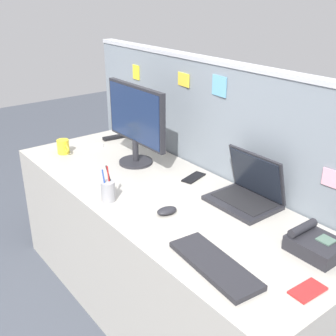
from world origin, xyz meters
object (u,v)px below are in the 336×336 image
object	(u,v)px
cell_phone_red_case	(308,290)
desk_phone	(315,244)
desktop_monitor	(136,119)
keyboard_main	(215,265)
tv_remote	(115,137)
pen_cup	(108,191)
cell_phone_black_slab	(194,177)
computer_mouse_right_hand	(167,211)
cell_phone_white_slab	(93,146)
laptop	(248,190)
coffee_mug	(63,147)

from	to	relation	value
cell_phone_red_case	desk_phone	bearing A→B (deg)	122.41
desktop_monitor	keyboard_main	distance (m)	1.12
desktop_monitor	cell_phone_red_case	world-z (taller)	desktop_monitor
desktop_monitor	desk_phone	bearing A→B (deg)	2.27
tv_remote	pen_cup	bearing A→B (deg)	-25.72
desk_phone	cell_phone_black_slab	distance (m)	0.83
desk_phone	tv_remote	bearing A→B (deg)	177.52
desktop_monitor	computer_mouse_right_hand	bearing A→B (deg)	-21.23
cell_phone_white_slab	cell_phone_red_case	size ratio (longest dim) A/B	0.98
keyboard_main	computer_mouse_right_hand	size ratio (longest dim) A/B	4.12
desktop_monitor	laptop	xyz separation A→B (m)	(0.75, 0.15, -0.21)
desktop_monitor	tv_remote	distance (m)	0.54
computer_mouse_right_hand	desk_phone	bearing A→B (deg)	33.20
desktop_monitor	computer_mouse_right_hand	size ratio (longest dim) A/B	5.24
pen_cup	tv_remote	size ratio (longest dim) A/B	1.10
desk_phone	pen_cup	distance (m)	0.98
laptop	desk_phone	size ratio (longest dim) A/B	1.60
laptop	cell_phone_white_slab	world-z (taller)	laptop
keyboard_main	computer_mouse_right_hand	distance (m)	0.45
computer_mouse_right_hand	coffee_mug	world-z (taller)	coffee_mug
computer_mouse_right_hand	cell_phone_white_slab	bearing A→B (deg)	179.39
cell_phone_black_slab	tv_remote	size ratio (longest dim) A/B	0.90
desktop_monitor	pen_cup	size ratio (longest dim) A/B	2.80
desk_phone	computer_mouse_right_hand	xyz separation A→B (m)	(-0.60, -0.28, -0.02)
desk_phone	tv_remote	xyz separation A→B (m)	(-1.66, 0.07, -0.03)
keyboard_main	cell_phone_black_slab	distance (m)	0.80
desktop_monitor	laptop	size ratio (longest dim) A/B	1.62
keyboard_main	tv_remote	world-z (taller)	keyboard_main
laptop	cell_phone_black_slab	xyz separation A→B (m)	(-0.37, -0.03, -0.06)
laptop	cell_phone_red_case	world-z (taller)	laptop
laptop	keyboard_main	size ratio (longest dim) A/B	0.79
keyboard_main	pen_cup	size ratio (longest dim) A/B	2.20
pen_cup	tv_remote	distance (m)	0.92
computer_mouse_right_hand	coffee_mug	bearing A→B (deg)	-168.87
cell_phone_white_slab	cell_phone_black_slab	xyz separation A→B (m)	(0.79, 0.20, 0.00)
cell_phone_white_slab	cell_phone_black_slab	world-z (taller)	same
cell_phone_white_slab	desktop_monitor	bearing A→B (deg)	40.84
pen_cup	cell_phone_red_case	xyz separation A→B (m)	(1.01, 0.21, -0.05)
pen_cup	computer_mouse_right_hand	bearing A→B (deg)	27.83
cell_phone_white_slab	computer_mouse_right_hand	bearing A→B (deg)	21.57
laptop	cell_phone_white_slab	xyz separation A→B (m)	(-1.16, -0.23, -0.06)
keyboard_main	cell_phone_black_slab	size ratio (longest dim) A/B	2.68
desk_phone	keyboard_main	bearing A→B (deg)	-114.09
cell_phone_white_slab	desk_phone	bearing A→B (deg)	34.82
laptop	desk_phone	xyz separation A→B (m)	(0.45, -0.10, -0.03)
desktop_monitor	keyboard_main	bearing A→B (deg)	-18.08
tv_remote	coffee_mug	world-z (taller)	coffee_mug
desktop_monitor	laptop	distance (m)	0.79
desktop_monitor	computer_mouse_right_hand	distance (m)	0.69
tv_remote	coffee_mug	size ratio (longest dim) A/B	1.50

